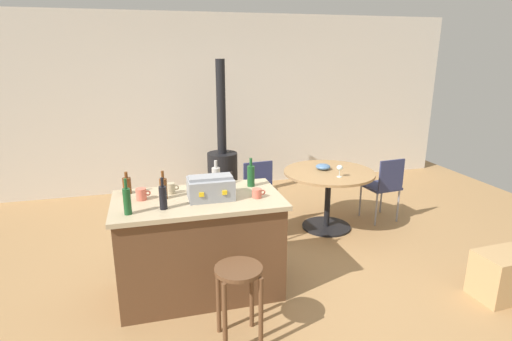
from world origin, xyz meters
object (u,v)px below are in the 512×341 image
object	(u,v)px
folding_chair_near	(384,184)
serving_bowl	(323,167)
wine_glass	(340,168)
cardboard_box	(503,275)
toolbox	(211,188)
folding_chair_far	(262,194)
bottle_0	(163,197)
wood_stove	(222,167)
dining_table	(328,185)
bottle_2	(127,201)
bottle_5	(216,176)
bottle_3	(127,185)
cup_2	(171,188)
cup_1	(141,194)
kitchen_island	(200,245)
bottle_4	(251,175)
cup_0	(257,193)
wooden_stool	(239,286)
bottle_1	(163,188)

from	to	relation	value
folding_chair_near	serving_bowl	distance (m)	0.87
wine_glass	cardboard_box	world-z (taller)	wine_glass
toolbox	serving_bowl	world-z (taller)	toolbox
folding_chair_far	toolbox	xyz separation A→B (m)	(-0.75, -1.04, 0.48)
bottle_0	serving_bowl	bearing A→B (deg)	32.98
wood_stove	bottle_0	bearing A→B (deg)	-110.40
dining_table	bottle_0	xyz separation A→B (m)	(-2.01, -1.18, 0.44)
bottle_2	bottle_5	xyz separation A→B (m)	(0.78, 0.51, -0.02)
bottle_3	cup_2	size ratio (longest dim) A/B	1.86
cup_1	cup_2	distance (m)	0.28
toolbox	cup_2	distance (m)	0.39
bottle_0	cup_2	bearing A→B (deg)	76.71
wine_glass	kitchen_island	bearing A→B (deg)	-156.44
folding_chair_far	toolbox	size ratio (longest dim) A/B	2.28
bottle_4	serving_bowl	xyz separation A→B (m)	(1.14, 0.89, -0.24)
dining_table	folding_chair_near	size ratio (longest dim) A/B	1.29
folding_chair_near	cup_2	world-z (taller)	cup_2
kitchen_island	cup_0	size ratio (longest dim) A/B	12.13
wooden_stool	cup_1	distance (m)	1.17
wine_glass	cardboard_box	size ratio (longest dim) A/B	0.30
folding_chair_far	wine_glass	size ratio (longest dim) A/B	6.16
bottle_1	bottle_4	xyz separation A→B (m)	(0.81, 0.14, 0.01)
dining_table	bottle_3	bearing A→B (deg)	-162.76
toolbox	cardboard_box	world-z (taller)	toolbox
bottle_1	bottle_4	bearing A→B (deg)	9.82
wooden_stool	toolbox	world-z (taller)	toolbox
folding_chair_near	wood_stove	xyz separation A→B (m)	(-1.85, 1.34, 0.01)
dining_table	cup_1	bearing A→B (deg)	-157.15
folding_chair_far	cup_2	world-z (taller)	cup_2
cardboard_box	bottle_1	bearing A→B (deg)	163.27
folding_chair_far	cup_0	distance (m)	1.25
cup_2	toolbox	bearing A→B (deg)	-34.13
bottle_2	bottle_5	size ratio (longest dim) A/B	1.17
bottle_5	cardboard_box	bearing A→B (deg)	-24.59
bottle_0	serving_bowl	xyz separation A→B (m)	(1.97, 1.28, -0.24)
bottle_0	wine_glass	size ratio (longest dim) A/B	1.84
folding_chair_near	cup_1	size ratio (longest dim) A/B	6.83
bottle_1	wine_glass	world-z (taller)	bottle_1
bottle_4	cardboard_box	world-z (taller)	bottle_4
dining_table	bottle_4	world-z (taller)	bottle_4
cup_0	serving_bowl	world-z (taller)	cup_0
folding_chair_far	bottle_4	size ratio (longest dim) A/B	3.25
cup_0	cup_2	bearing A→B (deg)	157.01
wooden_stool	serving_bowl	size ratio (longest dim) A/B	3.44
cup_0	wooden_stool	bearing A→B (deg)	-116.20
toolbox	cardboard_box	xyz separation A→B (m)	(2.48, -0.76, -0.79)
bottle_5	cardboard_box	xyz separation A→B (m)	(2.38, -1.09, -0.79)
dining_table	bottle_5	world-z (taller)	bottle_5
kitchen_island	bottle_2	world-z (taller)	bottle_2
wine_glass	wooden_stool	bearing A→B (deg)	-135.45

